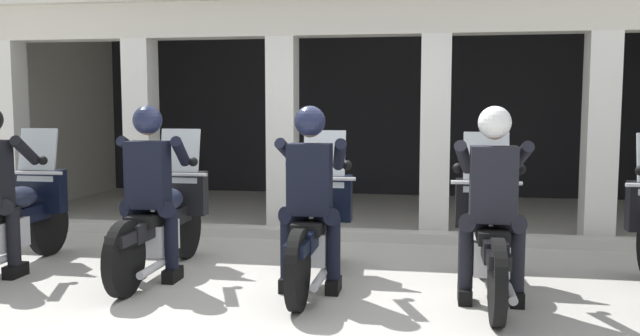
{
  "coord_description": "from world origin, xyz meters",
  "views": [
    {
      "loc": [
        1.01,
        -5.75,
        1.61
      ],
      "look_at": [
        0.0,
        0.19,
        1.01
      ],
      "focal_mm": 37.18,
      "sensor_mm": 36.0,
      "label": 1
    }
  ],
  "objects_px": {
    "motorcycle_far_left": "(13,218)",
    "motorcycle_right": "(489,235)",
    "motorcycle_center": "(316,227)",
    "police_officer_right": "(493,188)",
    "police_officer_center": "(310,182)",
    "motorcycle_left": "(164,220)",
    "police_officer_left": "(150,178)"
  },
  "relations": [
    {
      "from": "motorcycle_left",
      "to": "motorcycle_center",
      "type": "xyz_separation_m",
      "value": [
        1.49,
        -0.11,
        0.0
      ]
    },
    {
      "from": "motorcycle_left",
      "to": "motorcycle_far_left",
      "type": "bearing_deg",
      "value": 174.49
    },
    {
      "from": "motorcycle_center",
      "to": "police_officer_right",
      "type": "height_order",
      "value": "police_officer_right"
    },
    {
      "from": "police_officer_left",
      "to": "motorcycle_center",
      "type": "relative_size",
      "value": 0.78
    },
    {
      "from": "police_officer_center",
      "to": "motorcycle_far_left",
      "type": "bearing_deg",
      "value": 164.49
    },
    {
      "from": "motorcycle_left",
      "to": "motorcycle_right",
      "type": "distance_m",
      "value": 2.98
    },
    {
      "from": "police_officer_right",
      "to": "motorcycle_right",
      "type": "bearing_deg",
      "value": 81.48
    },
    {
      "from": "motorcycle_far_left",
      "to": "motorcycle_center",
      "type": "bearing_deg",
      "value": -13.41
    },
    {
      "from": "motorcycle_left",
      "to": "motorcycle_right",
      "type": "relative_size",
      "value": 1.0
    },
    {
      "from": "motorcycle_right",
      "to": "police_officer_right",
      "type": "relative_size",
      "value": 1.29
    },
    {
      "from": "motorcycle_far_left",
      "to": "motorcycle_left",
      "type": "xyz_separation_m",
      "value": [
        1.49,
        0.11,
        0.0
      ]
    },
    {
      "from": "motorcycle_center",
      "to": "police_officer_center",
      "type": "xyz_separation_m",
      "value": [
        -0.0,
        -0.28,
        0.44
      ]
    },
    {
      "from": "motorcycle_center",
      "to": "motorcycle_right",
      "type": "xyz_separation_m",
      "value": [
        1.49,
        -0.1,
        0.0
      ]
    },
    {
      "from": "motorcycle_center",
      "to": "police_officer_right",
      "type": "distance_m",
      "value": 1.6
    },
    {
      "from": "police_officer_right",
      "to": "police_officer_center",
      "type": "bearing_deg",
      "value": 167.99
    },
    {
      "from": "motorcycle_center",
      "to": "police_officer_center",
      "type": "height_order",
      "value": "police_officer_center"
    },
    {
      "from": "motorcycle_far_left",
      "to": "police_officer_left",
      "type": "xyz_separation_m",
      "value": [
        1.49,
        -0.17,
        0.44
      ]
    },
    {
      "from": "police_officer_left",
      "to": "police_officer_center",
      "type": "xyz_separation_m",
      "value": [
        1.49,
        -0.11,
        0.0
      ]
    },
    {
      "from": "motorcycle_far_left",
      "to": "police_officer_left",
      "type": "height_order",
      "value": "police_officer_left"
    },
    {
      "from": "police_officer_left",
      "to": "police_officer_right",
      "type": "relative_size",
      "value": 1.0
    },
    {
      "from": "motorcycle_left",
      "to": "motorcycle_center",
      "type": "distance_m",
      "value": 1.49
    },
    {
      "from": "police_officer_left",
      "to": "police_officer_center",
      "type": "bearing_deg",
      "value": -14.01
    },
    {
      "from": "motorcycle_left",
      "to": "police_officer_center",
      "type": "distance_m",
      "value": 1.6
    },
    {
      "from": "police_officer_right",
      "to": "police_officer_left",
      "type": "bearing_deg",
      "value": 167.76
    },
    {
      "from": "motorcycle_center",
      "to": "motorcycle_right",
      "type": "height_order",
      "value": "same"
    },
    {
      "from": "motorcycle_far_left",
      "to": "police_officer_right",
      "type": "height_order",
      "value": "police_officer_right"
    },
    {
      "from": "motorcycle_far_left",
      "to": "motorcycle_right",
      "type": "bearing_deg",
      "value": -14.68
    },
    {
      "from": "motorcycle_far_left",
      "to": "motorcycle_left",
      "type": "height_order",
      "value": "same"
    },
    {
      "from": "motorcycle_far_left",
      "to": "motorcycle_right",
      "type": "relative_size",
      "value": 1.0
    },
    {
      "from": "motorcycle_far_left",
      "to": "motorcycle_center",
      "type": "distance_m",
      "value": 2.98
    },
    {
      "from": "police_officer_left",
      "to": "motorcycle_right",
      "type": "bearing_deg",
      "value": -8.33
    },
    {
      "from": "police_officer_center",
      "to": "police_officer_right",
      "type": "xyz_separation_m",
      "value": [
        1.49,
        -0.1,
        -0.0
      ]
    }
  ]
}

